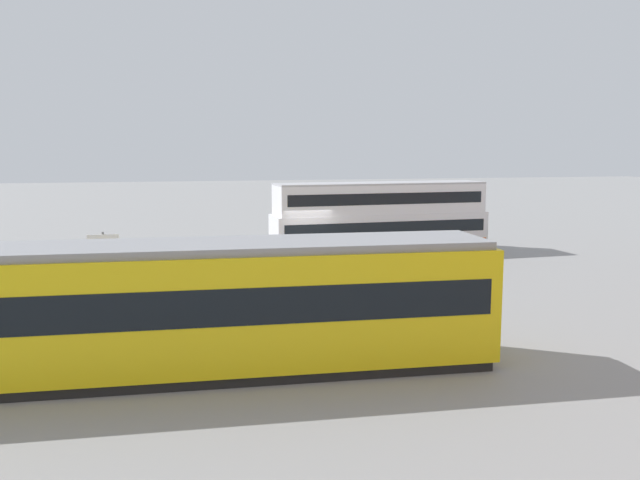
{
  "coord_description": "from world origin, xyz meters",
  "views": [
    {
      "loc": [
        7.02,
        33.24,
        5.73
      ],
      "look_at": [
        0.81,
        6.15,
        1.84
      ],
      "focal_mm": 37.7,
      "sensor_mm": 36.0,
      "label": 1
    }
  ],
  "objects": [
    {
      "name": "ground_plane",
      "position": [
        0.0,
        0.0,
        0.0
      ],
      "size": [
        160.0,
        160.0,
        0.0
      ],
      "primitive_type": "plane",
      "color": "gray"
    },
    {
      "name": "double_decker_bus",
      "position": [
        -4.3,
        -1.5,
        1.94
      ],
      "size": [
        12.01,
        3.18,
        3.78
      ],
      "color": "white",
      "rests_on": "ground"
    },
    {
      "name": "tram_yellow",
      "position": [
        6.55,
        16.48,
        1.74
      ],
      "size": [
        15.65,
        3.32,
        3.35
      ],
      "color": "yellow",
      "rests_on": "ground"
    },
    {
      "name": "pedestrian_near_railing",
      "position": [
        2.79,
        5.02,
        1.03
      ],
      "size": [
        0.36,
        0.36,
        1.77
      ],
      "color": "#4C3F2D",
      "rests_on": "ground"
    },
    {
      "name": "pedestrian_crossing",
      "position": [
        0.88,
        6.49,
        1.02
      ],
      "size": [
        0.41,
        0.41,
        1.77
      ],
      "color": "#4C3F2D",
      "rests_on": "ground"
    },
    {
      "name": "pedestrian_railing",
      "position": [
        5.71,
        4.28,
        0.73
      ],
      "size": [
        6.19,
        0.41,
        1.08
      ],
      "color": "gray",
      "rests_on": "ground"
    },
    {
      "name": "info_sign",
      "position": [
        9.65,
        4.37,
        1.55
      ],
      "size": [
        1.27,
        0.14,
        2.21
      ],
      "color": "slate",
      "rests_on": "ground"
    }
  ]
}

